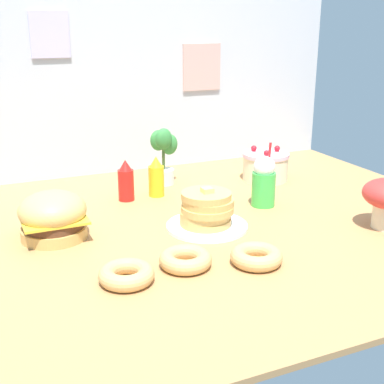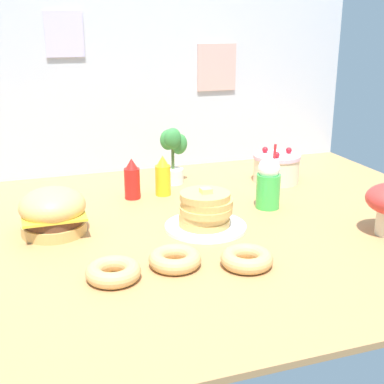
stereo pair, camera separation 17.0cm
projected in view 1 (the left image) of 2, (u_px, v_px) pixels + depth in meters
name	position (u px, v px, depth m)	size (l,w,h in m)	color
ground_plane	(198.00, 228.00, 2.07)	(2.34, 1.78, 0.02)	#B27F4C
back_wall	(126.00, 76.00, 2.68)	(2.34, 0.04, 0.99)	silver
burger	(53.00, 216.00, 1.92)	(0.25, 0.25, 0.18)	#DBA859
pancake_stack	(207.00, 212.00, 2.02)	(0.32, 0.32, 0.16)	white
layer_cake	(265.00, 166.00, 2.63)	(0.23, 0.23, 0.17)	beige
ketchup_bottle	(126.00, 182.00, 2.33)	(0.07, 0.07, 0.19)	red
mustard_bottle	(156.00, 178.00, 2.39)	(0.07, 0.07, 0.19)	yellow
cream_soda_cup	(264.00, 181.00, 2.25)	(0.10, 0.10, 0.28)	green
donut_pink_glaze	(126.00, 274.00, 1.61)	(0.17, 0.17, 0.05)	tan
donut_chocolate	(186.00, 259.00, 1.71)	(0.17, 0.17, 0.05)	tan
donut_vanilla	(256.00, 256.00, 1.73)	(0.17, 0.17, 0.05)	tan
potted_plant	(164.00, 154.00, 2.54)	(0.13, 0.12, 0.28)	white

